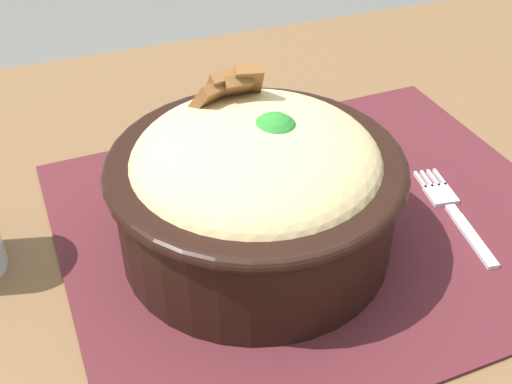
{
  "coord_description": "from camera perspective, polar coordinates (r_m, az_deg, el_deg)",
  "views": [
    {
      "loc": [
        -0.2,
        -0.34,
        1.04
      ],
      "look_at": [
        -0.07,
        -0.0,
        0.76
      ],
      "focal_mm": 45.01,
      "sensor_mm": 36.0,
      "label": 1
    }
  ],
  "objects": [
    {
      "name": "placemat",
      "position": [
        0.52,
        5.52,
        -2.75
      ],
      "size": [
        0.41,
        0.34,
        0.0
      ],
      "primitive_type": "cube",
      "rotation": [
        0.0,
        0.0,
        0.03
      ],
      "color": "#47191E",
      "rests_on": "table"
    },
    {
      "name": "bowl",
      "position": [
        0.46,
        -0.0,
        0.65
      ],
      "size": [
        0.25,
        0.25,
        0.13
      ],
      "color": "black",
      "rests_on": "placemat"
    },
    {
      "name": "fork",
      "position": [
        0.55,
        17.07,
        -1.57
      ],
      "size": [
        0.03,
        0.12,
        0.0
      ],
      "color": "silver",
      "rests_on": "placemat"
    },
    {
      "name": "table",
      "position": [
        0.56,
        6.49,
        -8.26
      ],
      "size": [
        1.11,
        0.77,
        0.71
      ],
      "color": "brown",
      "rests_on": "ground_plane"
    }
  ]
}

